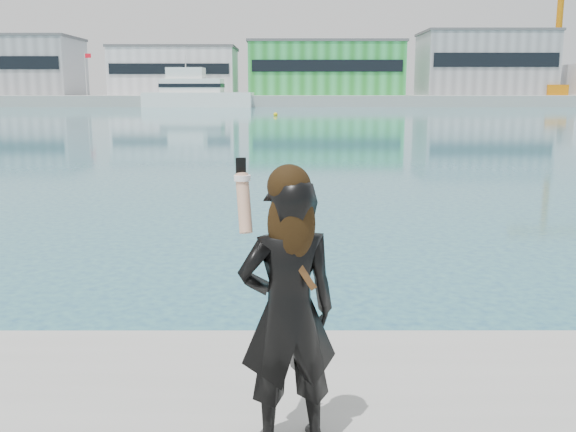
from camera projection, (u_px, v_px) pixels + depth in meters
name	position (u px, v px, depth m)	size (l,w,h in m)	color
far_quay	(285.00, 100.00, 131.91)	(320.00, 40.00, 2.00)	#9E9E99
warehouse_grey_left	(11.00, 66.00, 128.59)	(26.52, 16.36, 11.50)	gray
warehouse_white	(176.00, 71.00, 128.81)	(24.48, 15.35, 9.50)	silver
warehouse_green	(325.00, 69.00, 128.74)	(30.60, 16.36, 10.50)	green
warehouse_grey_right	(484.00, 63.00, 128.57)	(25.50, 15.35, 12.50)	gray
dock_crane	(565.00, 25.00, 121.42)	(23.00, 4.00, 24.00)	orange
flagpole_left	(86.00, 71.00, 121.99)	(1.28, 0.16, 8.00)	silver
flagpole_right	(401.00, 71.00, 122.04)	(1.28, 0.16, 8.00)	silver
motor_yacht	(195.00, 93.00, 113.57)	(19.63, 6.66, 9.01)	white
buoy_extra	(276.00, 116.00, 73.09)	(0.50, 0.50, 0.50)	yellow
woman	(288.00, 305.00, 3.50)	(0.62, 0.49, 1.60)	black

